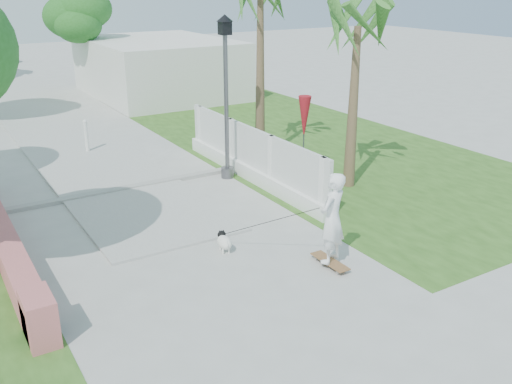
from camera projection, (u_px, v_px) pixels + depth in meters
ground at (233, 289)px, 10.38m from camera, size 90.00×90.00×0.00m
path_strip at (22, 99)px, 26.35m from camera, size 3.20×36.00×0.06m
curb at (123, 189)px, 15.16m from camera, size 6.50×0.25×0.10m
grass_right at (295, 138)px, 20.18m from camera, size 8.00×20.00×0.01m
pink_wall at (4, 242)px, 11.51m from camera, size 0.45×8.20×0.80m
lattice_fence at (252, 161)px, 15.84m from camera, size 0.35×7.00×1.50m
building_right at (159, 67)px, 27.22m from camera, size 6.00×8.00×2.60m
street_lamp at (226, 92)px, 15.33m from camera, size 0.44×0.44×4.44m
bollard at (86, 135)px, 18.26m from camera, size 0.14×0.14×1.09m
patio_umbrella at (304, 118)px, 15.72m from camera, size 0.36×0.36×2.30m
tree_path_right at (84, 19)px, 26.68m from camera, size 3.00×3.00×4.79m
palm_far at (260, 9)px, 16.23m from camera, size 1.80×1.80×5.30m
palm_near at (357, 36)px, 14.17m from camera, size 1.80×1.80×4.70m
skateboarder at (280, 222)px, 11.20m from camera, size 1.86×2.33×1.93m
dog at (224, 241)px, 11.77m from camera, size 0.35×0.58×0.40m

